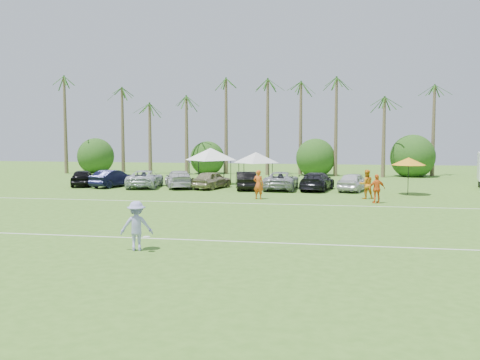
# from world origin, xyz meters

# --- Properties ---
(ground) EXTENTS (120.00, 120.00, 0.00)m
(ground) POSITION_xyz_m (0.00, 0.00, 0.00)
(ground) COLOR #427021
(ground) RESTS_ON ground
(field_lines) EXTENTS (80.00, 12.10, 0.01)m
(field_lines) POSITION_xyz_m (0.00, 8.00, 0.01)
(field_lines) COLOR white
(field_lines) RESTS_ON ground
(palm_tree_0) EXTENTS (2.40, 2.40, 8.90)m
(palm_tree_0) POSITION_xyz_m (-22.00, 38.00, 7.48)
(palm_tree_0) COLOR brown
(palm_tree_0) RESTS_ON ground
(palm_tree_1) EXTENTS (2.40, 2.40, 9.90)m
(palm_tree_1) POSITION_xyz_m (-17.00, 38.00, 8.35)
(palm_tree_1) COLOR brown
(palm_tree_1) RESTS_ON ground
(palm_tree_2) EXTENTS (2.40, 2.40, 10.90)m
(palm_tree_2) POSITION_xyz_m (-12.00, 38.00, 9.21)
(palm_tree_2) COLOR brown
(palm_tree_2) RESTS_ON ground
(palm_tree_3) EXTENTS (2.40, 2.40, 11.90)m
(palm_tree_3) POSITION_xyz_m (-8.00, 38.00, 10.06)
(palm_tree_3) COLOR brown
(palm_tree_3) RESTS_ON ground
(palm_tree_4) EXTENTS (2.40, 2.40, 8.90)m
(palm_tree_4) POSITION_xyz_m (-4.00, 38.00, 7.48)
(palm_tree_4) COLOR brown
(palm_tree_4) RESTS_ON ground
(palm_tree_5) EXTENTS (2.40, 2.40, 9.90)m
(palm_tree_5) POSITION_xyz_m (0.00, 38.00, 8.35)
(palm_tree_5) COLOR brown
(palm_tree_5) RESTS_ON ground
(palm_tree_6) EXTENTS (2.40, 2.40, 10.90)m
(palm_tree_6) POSITION_xyz_m (4.00, 38.00, 9.21)
(palm_tree_6) COLOR brown
(palm_tree_6) RESTS_ON ground
(palm_tree_7) EXTENTS (2.40, 2.40, 11.90)m
(palm_tree_7) POSITION_xyz_m (8.00, 38.00, 10.06)
(palm_tree_7) COLOR brown
(palm_tree_7) RESTS_ON ground
(palm_tree_8) EXTENTS (2.40, 2.40, 8.90)m
(palm_tree_8) POSITION_xyz_m (13.00, 38.00, 7.48)
(palm_tree_8) COLOR brown
(palm_tree_8) RESTS_ON ground
(palm_tree_9) EXTENTS (2.40, 2.40, 9.90)m
(palm_tree_9) POSITION_xyz_m (18.00, 38.00, 8.35)
(palm_tree_9) COLOR brown
(palm_tree_9) RESTS_ON ground
(bush_tree_0) EXTENTS (4.00, 4.00, 4.00)m
(bush_tree_0) POSITION_xyz_m (-19.00, 39.00, 1.80)
(bush_tree_0) COLOR brown
(bush_tree_0) RESTS_ON ground
(bush_tree_1) EXTENTS (4.00, 4.00, 4.00)m
(bush_tree_1) POSITION_xyz_m (-6.00, 39.00, 1.80)
(bush_tree_1) COLOR brown
(bush_tree_1) RESTS_ON ground
(bush_tree_2) EXTENTS (4.00, 4.00, 4.00)m
(bush_tree_2) POSITION_xyz_m (6.00, 39.00, 1.80)
(bush_tree_2) COLOR brown
(bush_tree_2) RESTS_ON ground
(bush_tree_3) EXTENTS (4.00, 4.00, 4.00)m
(bush_tree_3) POSITION_xyz_m (16.00, 39.00, 1.80)
(bush_tree_3) COLOR brown
(bush_tree_3) RESTS_ON ground
(sideline_player_a) EXTENTS (0.83, 0.65, 1.99)m
(sideline_player_a) POSITION_xyz_m (3.01, 16.49, 0.99)
(sideline_player_a) COLOR #D85318
(sideline_player_a) RESTS_ON ground
(sideline_player_b) EXTENTS (1.13, 0.98, 1.99)m
(sideline_player_b) POSITION_xyz_m (10.24, 17.96, 1.00)
(sideline_player_b) COLOR orange
(sideline_player_b) RESTS_ON ground
(sideline_player_c) EXTENTS (1.18, 0.79, 1.86)m
(sideline_player_c) POSITION_xyz_m (10.78, 15.65, 0.93)
(sideline_player_c) COLOR orange
(sideline_player_c) RESTS_ON ground
(canopy_tent_left) EXTENTS (4.61, 4.61, 3.74)m
(canopy_tent_left) POSITION_xyz_m (-2.66, 26.33, 3.20)
(canopy_tent_left) COLOR black
(canopy_tent_left) RESTS_ON ground
(canopy_tent_right) EXTENTS (4.06, 4.06, 3.29)m
(canopy_tent_right) POSITION_xyz_m (1.18, 27.48, 2.82)
(canopy_tent_right) COLOR black
(canopy_tent_right) RESTS_ON ground
(market_umbrella) EXTENTS (2.45, 2.45, 2.73)m
(market_umbrella) POSITION_xyz_m (13.36, 20.90, 2.45)
(market_umbrella) COLOR black
(market_umbrella) RESTS_ON ground
(frisbee_player) EXTENTS (1.36, 1.00, 1.88)m
(frisbee_player) POSITION_xyz_m (0.77, -0.30, 0.94)
(frisbee_player) COLOR #9897D7
(frisbee_player) RESTS_ON ground
(parked_car_0) EXTENTS (2.98, 4.54, 1.44)m
(parked_car_0) POSITION_xyz_m (-13.02, 22.88, 0.72)
(parked_car_0) COLOR black
(parked_car_0) RESTS_ON ground
(parked_car_1) EXTENTS (2.64, 4.61, 1.44)m
(parked_car_1) POSITION_xyz_m (-10.20, 22.62, 0.72)
(parked_car_1) COLOR black
(parked_car_1) RESTS_ON ground
(parked_car_2) EXTENTS (3.11, 5.46, 1.44)m
(parked_car_2) POSITION_xyz_m (-7.38, 22.67, 0.72)
(parked_car_2) COLOR silver
(parked_car_2) RESTS_ON ground
(parked_car_3) EXTENTS (3.75, 5.34, 1.44)m
(parked_car_3) POSITION_xyz_m (-4.56, 22.89, 0.72)
(parked_car_3) COLOR #BBBABD
(parked_car_3) RESTS_ON ground
(parked_car_4) EXTENTS (2.89, 4.53, 1.44)m
(parked_car_4) POSITION_xyz_m (-1.74, 22.77, 0.72)
(parked_car_4) COLOR gray
(parked_car_4) RESTS_ON ground
(parked_car_5) EXTENTS (2.42, 4.58, 1.44)m
(parked_car_5) POSITION_xyz_m (1.08, 22.64, 0.72)
(parked_car_5) COLOR black
(parked_car_5) RESTS_ON ground
(parked_car_6) EXTENTS (2.53, 5.23, 1.44)m
(parked_car_6) POSITION_xyz_m (3.90, 22.94, 0.72)
(parked_car_6) COLOR #989BA1
(parked_car_6) RESTS_ON ground
(parked_car_7) EXTENTS (2.91, 5.24, 1.44)m
(parked_car_7) POSITION_xyz_m (6.72, 22.92, 0.72)
(parked_car_7) COLOR black
(parked_car_7) RESTS_ON ground
(parked_car_8) EXTENTS (2.90, 4.53, 1.44)m
(parked_car_8) POSITION_xyz_m (9.54, 22.82, 0.72)
(parked_car_8) COLOR silver
(parked_car_8) RESTS_ON ground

